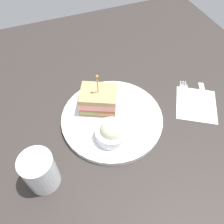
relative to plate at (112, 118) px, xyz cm
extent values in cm
cube|color=#2D2826|center=(0.00, 0.00, -1.68)|extent=(107.50, 107.50, 2.00)
cylinder|color=white|center=(0.00, 0.00, 0.00)|extent=(26.05, 26.05, 1.36)
cube|color=tan|center=(-1.93, 4.60, 1.37)|extent=(11.25, 10.30, 1.38)
cube|color=#478438|center=(-1.93, 4.60, 2.26)|extent=(11.25, 10.30, 0.40)
cube|color=red|center=(-1.93, 4.60, 2.71)|extent=(11.25, 10.30, 0.50)
cube|color=#E59389|center=(-1.93, 4.60, 3.89)|extent=(11.25, 10.30, 1.86)
cube|color=tan|center=(-1.93, 4.60, 5.51)|extent=(11.25, 10.30, 1.38)
cylinder|color=tan|center=(-1.93, 4.60, 8.46)|extent=(0.30, 0.30, 5.91)
sphere|color=orange|center=(-1.93, 4.60, 11.42)|extent=(0.70, 0.70, 0.70)
cylinder|color=white|center=(-2.26, -5.59, 2.16)|extent=(7.70, 7.70, 2.96)
sphere|color=beige|center=(-2.26, -5.59, 3.45)|extent=(5.55, 5.55, 5.55)
cylinder|color=silver|center=(-19.44, -9.96, 2.87)|extent=(6.01, 6.01, 7.11)
cylinder|color=white|center=(-19.44, -9.96, 4.00)|extent=(6.83, 6.83, 9.36)
cube|color=white|center=(23.59, -3.44, -0.61)|extent=(15.32, 15.70, 0.15)
cube|color=silver|center=(21.28, -2.31, -0.51)|extent=(3.64, 7.07, 0.35)
cube|color=silver|center=(23.57, 2.74, -0.51)|extent=(3.49, 4.19, 0.35)
cube|color=silver|center=(25.16, 4.44, -0.51)|extent=(0.99, 1.90, 0.35)
cube|color=silver|center=(24.70, 4.64, -0.51)|extent=(0.99, 1.90, 0.35)
cube|color=silver|center=(24.25, 4.85, -0.51)|extent=(0.99, 1.90, 0.35)
cube|color=silver|center=(23.79, 5.05, -0.51)|extent=(0.99, 1.90, 0.35)
cube|color=silver|center=(25.91, -4.58, -0.51)|extent=(3.48, 6.80, 0.35)
cube|color=silver|center=(28.11, 0.34, -0.51)|extent=(4.23, 7.00, 0.24)
camera|label=1|loc=(-12.66, -32.96, 48.30)|focal=36.96mm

